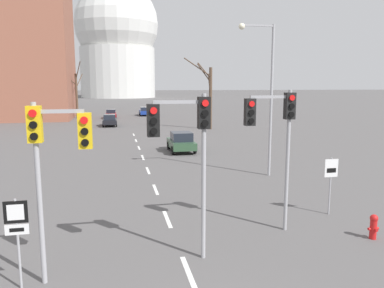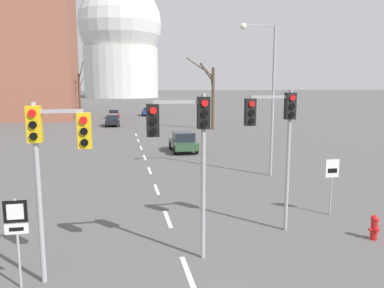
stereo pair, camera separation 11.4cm
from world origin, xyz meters
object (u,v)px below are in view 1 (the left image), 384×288
object	(u,v)px
traffic_signal_centre_tall	(187,136)
sedan_near_right	(181,142)
traffic_signal_near_right	(276,126)
street_lamp_right	(266,86)
route_sign_post	(17,228)
sedan_mid_centre	(110,120)
sedan_near_left	(111,114)
sedan_far_left	(145,111)
speed_limit_sign	(331,176)
fire_hydrant	(373,226)
traffic_signal_near_left	(54,148)

from	to	relation	value
traffic_signal_centre_tall	sedan_near_right	world-z (taller)	traffic_signal_centre_tall
traffic_signal_near_right	street_lamp_right	xyz separation A→B (m)	(3.04, 8.29, 1.42)
traffic_signal_near_right	route_sign_post	xyz separation A→B (m)	(-8.31, -2.44, -2.29)
sedan_mid_centre	route_sign_post	bearing A→B (deg)	-92.67
street_lamp_right	sedan_near_right	bearing A→B (deg)	110.69
traffic_signal_centre_tall	sedan_near_left	size ratio (longest dim) A/B	1.21
traffic_signal_centre_tall	street_lamp_right	world-z (taller)	street_lamp_right
sedan_near_right	sedan_far_left	size ratio (longest dim) A/B	0.87
speed_limit_sign	street_lamp_right	size ratio (longest dim) A/B	0.27
sedan_near_right	sedan_mid_centre	bearing A→B (deg)	105.75
traffic_signal_near_right	sedan_near_right	bearing A→B (deg)	91.32
fire_hydrant	sedan_mid_centre	size ratio (longest dim) A/B	0.21
sedan_near_left	traffic_signal_near_right	bearing A→B (deg)	-82.91
route_sign_post	sedan_near_left	size ratio (longest dim) A/B	0.58
route_sign_post	street_lamp_right	xyz separation A→B (m)	(11.35, 10.73, 3.70)
fire_hydrant	speed_limit_sign	bearing A→B (deg)	92.49
traffic_signal_centre_tall	traffic_signal_near_right	bearing A→B (deg)	24.59
speed_limit_sign	sedan_near_right	distance (m)	16.58
traffic_signal_near_left	speed_limit_sign	distance (m)	11.18
traffic_signal_near_left	sedan_mid_centre	world-z (taller)	traffic_signal_near_left
traffic_signal_near_right	street_lamp_right	world-z (taller)	street_lamp_right
traffic_signal_near_right	sedan_far_left	bearing A→B (deg)	90.37
traffic_signal_centre_tall	sedan_near_left	distance (m)	52.61
traffic_signal_centre_tall	sedan_mid_centre	world-z (taller)	traffic_signal_centre_tall
fire_hydrant	sedan_near_left	bearing A→B (deg)	100.35
route_sign_post	fire_hydrant	xyz separation A→B (m)	(11.53, 1.01, -1.22)
route_sign_post	sedan_near_right	world-z (taller)	route_sign_post
speed_limit_sign	sedan_near_left	bearing A→B (deg)	100.77
traffic_signal_near_left	street_lamp_right	size ratio (longest dim) A/B	0.56
street_lamp_right	sedan_near_left	xyz separation A→B (m)	(-9.36, 42.51, -4.65)
route_sign_post	sedan_far_left	world-z (taller)	route_sign_post
traffic_signal_near_right	traffic_signal_centre_tall	world-z (taller)	traffic_signal_near_right
fire_hydrant	route_sign_post	bearing A→B (deg)	-174.99
fire_hydrant	sedan_near_left	world-z (taller)	sedan_near_left
traffic_signal_near_right	traffic_signal_centre_tall	size ratio (longest dim) A/B	1.01
traffic_signal_near_left	sedan_far_left	distance (m)	58.07
fire_hydrant	sedan_far_left	size ratio (longest dim) A/B	0.20
sedan_near_right	speed_limit_sign	bearing A→B (deg)	-77.76
route_sign_post	street_lamp_right	bearing A→B (deg)	43.38
traffic_signal_near_left	sedan_near_left	bearing A→B (deg)	88.93
street_lamp_right	traffic_signal_near_right	bearing A→B (deg)	-110.16
route_sign_post	sedan_near_right	xyz separation A→B (m)	(7.91, 19.84, -0.88)
traffic_signal_centre_tall	sedan_near_left	world-z (taller)	traffic_signal_centre_tall
traffic_signal_centre_tall	sedan_near_right	bearing A→B (deg)	80.50
traffic_signal_near_right	sedan_far_left	size ratio (longest dim) A/B	1.17
street_lamp_right	sedan_near_left	world-z (taller)	street_lamp_right
route_sign_post	sedan_mid_centre	world-z (taller)	route_sign_post
sedan_mid_centre	traffic_signal_centre_tall	bearing A→B (deg)	-86.02
route_sign_post	sedan_mid_centre	distance (m)	41.15
route_sign_post	speed_limit_sign	bearing A→B (deg)	17.79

